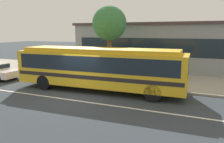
{
  "coord_description": "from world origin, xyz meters",
  "views": [
    {
      "loc": [
        6.93,
        -11.1,
        3.87
      ],
      "look_at": [
        1.43,
        1.93,
        1.3
      ],
      "focal_mm": 35.46,
      "sensor_mm": 36.0,
      "label": 1
    }
  ],
  "objects_px": {
    "pedestrian_walking_along_curb": "(107,67)",
    "street_tree_near_stop": "(109,24)",
    "pedestrian_standing_by_tree": "(177,72)",
    "transit_bus": "(99,66)",
    "pedestrian_waiting_near_sign": "(87,65)",
    "bus_stop_sign": "(171,67)"
  },
  "relations": [
    {
      "from": "bus_stop_sign",
      "to": "street_tree_near_stop",
      "type": "bearing_deg",
      "value": 153.47
    },
    {
      "from": "transit_bus",
      "to": "pedestrian_standing_by_tree",
      "type": "xyz_separation_m",
      "value": [
        4.59,
        3.02,
        -0.58
      ]
    },
    {
      "from": "transit_bus",
      "to": "street_tree_near_stop",
      "type": "height_order",
      "value": "street_tree_near_stop"
    },
    {
      "from": "bus_stop_sign",
      "to": "pedestrian_waiting_near_sign",
      "type": "bearing_deg",
      "value": 167.92
    },
    {
      "from": "pedestrian_walking_along_curb",
      "to": "street_tree_near_stop",
      "type": "xyz_separation_m",
      "value": [
        -0.62,
        1.99,
        3.34
      ]
    },
    {
      "from": "bus_stop_sign",
      "to": "transit_bus",
      "type": "bearing_deg",
      "value": -158.16
    },
    {
      "from": "pedestrian_standing_by_tree",
      "to": "bus_stop_sign",
      "type": "bearing_deg",
      "value": -101.3
    },
    {
      "from": "pedestrian_walking_along_curb",
      "to": "pedestrian_standing_by_tree",
      "type": "xyz_separation_m",
      "value": [
        5.2,
        0.49,
        -0.09
      ]
    },
    {
      "from": "transit_bus",
      "to": "street_tree_near_stop",
      "type": "distance_m",
      "value": 5.48
    },
    {
      "from": "pedestrian_waiting_near_sign",
      "to": "bus_stop_sign",
      "type": "height_order",
      "value": "bus_stop_sign"
    },
    {
      "from": "transit_bus",
      "to": "pedestrian_standing_by_tree",
      "type": "relative_size",
      "value": 6.93
    },
    {
      "from": "pedestrian_standing_by_tree",
      "to": "pedestrian_waiting_near_sign",
      "type": "bearing_deg",
      "value": 178.07
    },
    {
      "from": "bus_stop_sign",
      "to": "pedestrian_standing_by_tree",
      "type": "bearing_deg",
      "value": 78.7
    },
    {
      "from": "transit_bus",
      "to": "pedestrian_standing_by_tree",
      "type": "height_order",
      "value": "transit_bus"
    },
    {
      "from": "pedestrian_waiting_near_sign",
      "to": "pedestrian_walking_along_curb",
      "type": "height_order",
      "value": "pedestrian_walking_along_curb"
    },
    {
      "from": "transit_bus",
      "to": "pedestrian_walking_along_curb",
      "type": "height_order",
      "value": "transit_bus"
    },
    {
      "from": "bus_stop_sign",
      "to": "pedestrian_walking_along_curb",
      "type": "bearing_deg",
      "value": 170.98
    },
    {
      "from": "pedestrian_waiting_near_sign",
      "to": "pedestrian_standing_by_tree",
      "type": "relative_size",
      "value": 1.01
    },
    {
      "from": "pedestrian_walking_along_curb",
      "to": "bus_stop_sign",
      "type": "bearing_deg",
      "value": -9.02
    },
    {
      "from": "transit_bus",
      "to": "street_tree_near_stop",
      "type": "bearing_deg",
      "value": 105.19
    },
    {
      "from": "pedestrian_standing_by_tree",
      "to": "bus_stop_sign",
      "type": "xyz_separation_m",
      "value": [
        -0.26,
        -1.28,
        0.56
      ]
    },
    {
      "from": "pedestrian_waiting_near_sign",
      "to": "street_tree_near_stop",
      "type": "bearing_deg",
      "value": 38.78
    }
  ]
}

